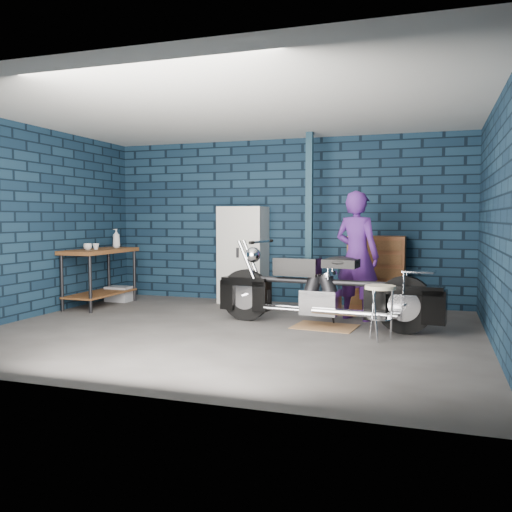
{
  "coord_description": "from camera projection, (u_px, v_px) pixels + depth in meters",
  "views": [
    {
      "loc": [
        2.38,
        -6.18,
        1.4
      ],
      "look_at": [
        0.24,
        0.3,
        0.92
      ],
      "focal_mm": 38.0,
      "sensor_mm": 36.0,
      "label": 1
    }
  ],
  "objects": [
    {
      "name": "room_walls",
      "position": [
        245.0,
        180.0,
        7.08
      ],
      "size": [
        6.02,
        5.01,
        2.71
      ],
      "color": "black",
      "rests_on": "ground"
    },
    {
      "name": "storage_bin",
      "position": [
        119.0,
        294.0,
        9.13
      ],
      "size": [
        0.4,
        0.29,
        0.25
      ],
      "primitive_type": "cube",
      "color": "gray",
      "rests_on": "ground"
    },
    {
      "name": "ground",
      "position": [
        230.0,
        332.0,
        6.69
      ],
      "size": [
        6.0,
        6.0,
        0.0
      ],
      "primitive_type": "plane",
      "color": "#524F4D",
      "rests_on": "ground"
    },
    {
      "name": "cup_b",
      "position": [
        96.0,
        246.0,
        8.5
      ],
      "size": [
        0.13,
        0.13,
        0.09
      ],
      "primitive_type": "imported",
      "rotation": [
        0.0,
        0.0,
        0.35
      ],
      "color": "beige",
      "rests_on": "workbench"
    },
    {
      "name": "support_post",
      "position": [
        309.0,
        221.0,
        8.27
      ],
      "size": [
        0.1,
        0.1,
        2.7
      ],
      "primitive_type": "cube",
      "color": "#132D3B",
      "rests_on": "ground"
    },
    {
      "name": "cup_a",
      "position": [
        88.0,
        247.0,
        8.38
      ],
      "size": [
        0.13,
        0.13,
        0.1
      ],
      "primitive_type": "imported",
      "rotation": [
        0.0,
        0.0,
        0.05
      ],
      "color": "beige",
      "rests_on": "workbench"
    },
    {
      "name": "motorcycle",
      "position": [
        325.0,
        284.0,
        6.94
      ],
      "size": [
        2.56,
        0.93,
        1.11
      ],
      "primitive_type": null,
      "rotation": [
        0.0,
        0.0,
        -0.1
      ],
      "color": "black",
      "rests_on": "ground"
    },
    {
      "name": "tool_chest",
      "position": [
        376.0,
        273.0,
        8.28
      ],
      "size": [
        0.85,
        0.47,
        1.13
      ],
      "primitive_type": "cube",
      "color": "brown",
      "rests_on": "ground"
    },
    {
      "name": "shop_stool",
      "position": [
        380.0,
        313.0,
        6.2
      ],
      "size": [
        0.42,
        0.42,
        0.63
      ],
      "primitive_type": null,
      "rotation": [
        0.0,
        0.0,
        0.23
      ],
      "color": "beige",
      "rests_on": "ground"
    },
    {
      "name": "drip_mat",
      "position": [
        325.0,
        327.0,
        6.98
      ],
      "size": [
        0.84,
        0.67,
        0.01
      ],
      "primitive_type": "cube",
      "rotation": [
        0.0,
        0.0,
        -0.1
      ],
      "color": "olive",
      "rests_on": "ground"
    },
    {
      "name": "workbench",
      "position": [
        100.0,
        277.0,
        8.64
      ],
      "size": [
        0.6,
        1.4,
        0.91
      ],
      "primitive_type": "cube",
      "color": "brown",
      "rests_on": "ground"
    },
    {
      "name": "person",
      "position": [
        357.0,
        256.0,
        7.44
      ],
      "size": [
        0.76,
        0.64,
        1.77
      ],
      "primitive_type": "imported",
      "rotation": [
        0.0,
        0.0,
        2.75
      ],
      "color": "#431B68",
      "rests_on": "ground"
    },
    {
      "name": "bottle",
      "position": [
        116.0,
        238.0,
        9.06
      ],
      "size": [
        0.15,
        0.15,
        0.31
      ],
      "primitive_type": "imported",
      "rotation": [
        0.0,
        0.0,
        -0.32
      ],
      "color": "gray",
      "rests_on": "workbench"
    },
    {
      "name": "locker",
      "position": [
        243.0,
        255.0,
        8.94
      ],
      "size": [
        0.74,
        0.53,
        1.59
      ],
      "primitive_type": "cube",
      "color": "beige",
      "rests_on": "ground"
    }
  ]
}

